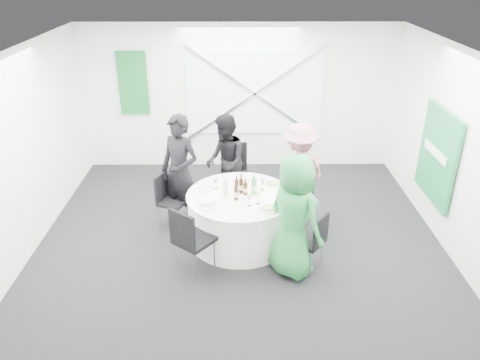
{
  "coord_description": "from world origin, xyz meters",
  "views": [
    {
      "loc": [
        -0.04,
        -5.78,
        3.91
      ],
      "look_at": [
        0.0,
        0.2,
        1.0
      ],
      "focal_mm": 35.0,
      "sensor_mm": 36.0,
      "label": 1
    }
  ],
  "objects_px": {
    "banquet_table": "(240,218)",
    "green_water_bottle": "(254,186)",
    "chair_back_left": "(168,196)",
    "person_woman_green": "(294,217)",
    "chair_back_right": "(300,197)",
    "chair_front_right": "(313,238)",
    "person_woman_pink": "(298,172)",
    "person_man_back": "(225,162)",
    "person_man_back_left": "(180,172)",
    "chair_back": "(234,169)",
    "chair_front_left": "(189,236)",
    "clear_water_bottle": "(225,189)"
  },
  "relations": [
    {
      "from": "banquet_table",
      "to": "green_water_bottle",
      "type": "relative_size",
      "value": 5.25
    },
    {
      "from": "chair_back_left",
      "to": "person_woman_green",
      "type": "height_order",
      "value": "person_woman_green"
    },
    {
      "from": "chair_back_right",
      "to": "chair_front_right",
      "type": "relative_size",
      "value": 0.96
    },
    {
      "from": "person_woman_pink",
      "to": "green_water_bottle",
      "type": "relative_size",
      "value": 5.44
    },
    {
      "from": "person_man_back",
      "to": "person_woman_green",
      "type": "height_order",
      "value": "person_woman_green"
    },
    {
      "from": "banquet_table",
      "to": "person_man_back_left",
      "type": "relative_size",
      "value": 0.87
    },
    {
      "from": "chair_back",
      "to": "chair_back_left",
      "type": "bearing_deg",
      "value": -146.34
    },
    {
      "from": "chair_back",
      "to": "chair_front_left",
      "type": "relative_size",
      "value": 1.04
    },
    {
      "from": "chair_back_right",
      "to": "person_woman_pink",
      "type": "height_order",
      "value": "person_woman_pink"
    },
    {
      "from": "chair_back_left",
      "to": "person_woman_pink",
      "type": "distance_m",
      "value": 2.07
    },
    {
      "from": "banquet_table",
      "to": "person_woman_pink",
      "type": "distance_m",
      "value": 1.21
    },
    {
      "from": "chair_front_right",
      "to": "person_man_back",
      "type": "height_order",
      "value": "person_man_back"
    },
    {
      "from": "chair_back",
      "to": "green_water_bottle",
      "type": "relative_size",
      "value": 3.46
    },
    {
      "from": "person_woman_pink",
      "to": "green_water_bottle",
      "type": "height_order",
      "value": "person_woman_pink"
    },
    {
      "from": "banquet_table",
      "to": "person_man_back_left",
      "type": "height_order",
      "value": "person_man_back_left"
    },
    {
      "from": "chair_front_left",
      "to": "person_woman_green",
      "type": "height_order",
      "value": "person_woman_green"
    },
    {
      "from": "person_woman_green",
      "to": "green_water_bottle",
      "type": "distance_m",
      "value": 0.96
    },
    {
      "from": "banquet_table",
      "to": "person_man_back_left",
      "type": "xyz_separation_m",
      "value": [
        -0.92,
        0.52,
        0.51
      ]
    },
    {
      "from": "person_woman_pink",
      "to": "chair_back_left",
      "type": "bearing_deg",
      "value": -29.84
    },
    {
      "from": "chair_back_right",
      "to": "person_man_back",
      "type": "bearing_deg",
      "value": -144.94
    },
    {
      "from": "chair_back",
      "to": "person_woman_pink",
      "type": "height_order",
      "value": "person_woman_pink"
    },
    {
      "from": "chair_back",
      "to": "person_man_back",
      "type": "height_order",
      "value": "person_man_back"
    },
    {
      "from": "chair_front_right",
      "to": "chair_back_right",
      "type": "bearing_deg",
      "value": -141.62
    },
    {
      "from": "chair_back",
      "to": "person_woman_pink",
      "type": "relative_size",
      "value": 0.64
    },
    {
      "from": "chair_front_right",
      "to": "clear_water_bottle",
      "type": "height_order",
      "value": "clear_water_bottle"
    },
    {
      "from": "person_man_back_left",
      "to": "banquet_table",
      "type": "bearing_deg",
      "value": 0.0
    },
    {
      "from": "green_water_bottle",
      "to": "clear_water_bottle",
      "type": "height_order",
      "value": "green_water_bottle"
    },
    {
      "from": "person_woman_green",
      "to": "clear_water_bottle",
      "type": "relative_size",
      "value": 5.8
    },
    {
      "from": "chair_back_right",
      "to": "person_woman_green",
      "type": "xyz_separation_m",
      "value": [
        -0.25,
        -1.27,
        0.38
      ]
    },
    {
      "from": "chair_front_left",
      "to": "person_man_back",
      "type": "height_order",
      "value": "person_man_back"
    },
    {
      "from": "chair_back",
      "to": "clear_water_bottle",
      "type": "xyz_separation_m",
      "value": [
        -0.13,
        -1.28,
        0.27
      ]
    },
    {
      "from": "banquet_table",
      "to": "green_water_bottle",
      "type": "height_order",
      "value": "green_water_bottle"
    },
    {
      "from": "chair_back_left",
      "to": "chair_back_right",
      "type": "height_order",
      "value": "chair_back_left"
    },
    {
      "from": "chair_back_left",
      "to": "chair_front_left",
      "type": "xyz_separation_m",
      "value": [
        0.45,
        -1.28,
        0.08
      ]
    },
    {
      "from": "banquet_table",
      "to": "chair_front_right",
      "type": "relative_size",
      "value": 1.82
    },
    {
      "from": "chair_back_left",
      "to": "person_man_back_left",
      "type": "height_order",
      "value": "person_man_back_left"
    },
    {
      "from": "chair_back_right",
      "to": "person_man_back_left",
      "type": "distance_m",
      "value": 1.91
    },
    {
      "from": "chair_back_left",
      "to": "chair_front_left",
      "type": "height_order",
      "value": "chair_front_left"
    },
    {
      "from": "person_man_back_left",
      "to": "person_woman_green",
      "type": "xyz_separation_m",
      "value": [
        1.61,
        -1.31,
        -0.04
      ]
    },
    {
      "from": "chair_front_right",
      "to": "chair_back",
      "type": "bearing_deg",
      "value": -114.7
    },
    {
      "from": "chair_back_right",
      "to": "person_man_back_left",
      "type": "height_order",
      "value": "person_man_back_left"
    },
    {
      "from": "chair_back",
      "to": "chair_front_right",
      "type": "distance_m",
      "value": 2.25
    },
    {
      "from": "chair_front_left",
      "to": "person_man_back",
      "type": "relative_size",
      "value": 0.62
    },
    {
      "from": "banquet_table",
      "to": "chair_back",
      "type": "distance_m",
      "value": 1.27
    },
    {
      "from": "banquet_table",
      "to": "chair_front_left",
      "type": "height_order",
      "value": "chair_front_left"
    },
    {
      "from": "green_water_bottle",
      "to": "chair_front_left",
      "type": "bearing_deg",
      "value": -135.17
    },
    {
      "from": "chair_back",
      "to": "chair_back_left",
      "type": "distance_m",
      "value": 1.31
    },
    {
      "from": "green_water_bottle",
      "to": "chair_back",
      "type": "bearing_deg",
      "value": 103.39
    },
    {
      "from": "person_woman_pink",
      "to": "person_man_back",
      "type": "bearing_deg",
      "value": -56.79
    },
    {
      "from": "person_man_back_left",
      "to": "person_woman_pink",
      "type": "height_order",
      "value": "person_man_back_left"
    }
  ]
}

